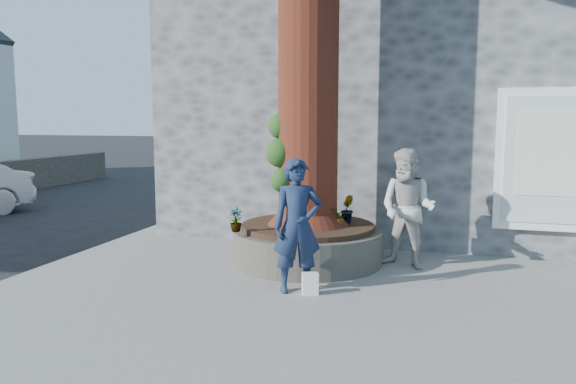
# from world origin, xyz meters

# --- Properties ---
(ground) EXTENTS (120.00, 120.00, 0.00)m
(ground) POSITION_xyz_m (0.00, 0.00, 0.00)
(ground) COLOR black
(ground) RESTS_ON ground
(pavement) EXTENTS (9.00, 8.00, 0.12)m
(pavement) POSITION_xyz_m (1.50, 1.00, 0.06)
(pavement) COLOR slate
(pavement) RESTS_ON ground
(yellow_line) EXTENTS (0.10, 30.00, 0.01)m
(yellow_line) POSITION_xyz_m (-3.05, 1.00, 0.00)
(yellow_line) COLOR yellow
(yellow_line) RESTS_ON ground
(stone_shop) EXTENTS (10.30, 8.30, 6.30)m
(stone_shop) POSITION_xyz_m (2.50, 7.20, 3.16)
(stone_shop) COLOR #45484A
(stone_shop) RESTS_ON ground
(planter) EXTENTS (2.30, 2.30, 0.60)m
(planter) POSITION_xyz_m (0.80, 2.00, 0.41)
(planter) COLOR black
(planter) RESTS_ON pavement
(man) EXTENTS (0.74, 0.63, 1.72)m
(man) POSITION_xyz_m (1.04, 0.52, 0.98)
(man) COLOR #16233E
(man) RESTS_ON pavement
(woman) EXTENTS (1.03, 0.91, 1.78)m
(woman) POSITION_xyz_m (2.30, 2.11, 1.01)
(woman) COLOR #BAB8B2
(woman) RESTS_ON pavement
(shopping_bag) EXTENTS (0.23, 0.19, 0.28)m
(shopping_bag) POSITION_xyz_m (1.23, 0.44, 0.26)
(shopping_bag) COLOR white
(shopping_bag) RESTS_ON pavement
(plant_a) EXTENTS (0.21, 0.16, 0.36)m
(plant_a) POSITION_xyz_m (-0.05, 1.15, 0.90)
(plant_a) COLOR gray
(plant_a) RESTS_ON planter
(plant_b) EXTENTS (0.28, 0.28, 0.43)m
(plant_b) POSITION_xyz_m (1.36, 2.27, 0.94)
(plant_b) COLOR gray
(plant_b) RESTS_ON planter
(plant_c) EXTENTS (0.22, 0.22, 0.30)m
(plant_c) POSITION_xyz_m (-0.05, 1.15, 0.87)
(plant_c) COLOR gray
(plant_c) RESTS_ON planter
(plant_d) EXTENTS (0.34, 0.35, 0.30)m
(plant_d) POSITION_xyz_m (1.31, 1.89, 0.87)
(plant_d) COLOR gray
(plant_d) RESTS_ON planter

